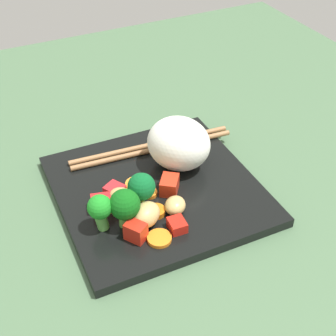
{
  "coord_description": "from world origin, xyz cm",
  "views": [
    {
      "loc": [
        19.92,
        44.3,
        43.16
      ],
      "look_at": [
        -1.92,
        -0.59,
        3.34
      ],
      "focal_mm": 51.49,
      "sensor_mm": 36.0,
      "label": 1
    }
  ],
  "objects": [
    {
      "name": "ground_plane",
      "position": [
        0.0,
        0.0,
        -1.0
      ],
      "size": [
        110.0,
        110.0,
        2.0
      ],
      "primitive_type": "cube",
      "color": "#466645"
    },
    {
      "name": "square_plate",
      "position": [
        0.0,
        0.0,
        0.67
      ],
      "size": [
        26.16,
        26.16,
        1.34
      ],
      "primitive_type": "cube",
      "rotation": [
        0.0,
        0.0,
        -0.02
      ],
      "color": "black",
      "rests_on": "ground_plane"
    },
    {
      "name": "rice_mound",
      "position": [
        -4.66,
        -2.91,
        4.99
      ],
      "size": [
        11.5,
        11.74,
        7.3
      ],
      "primitive_type": "ellipsoid",
      "rotation": [
        0.0,
        0.0,
        5.32
      ],
      "color": "white",
      "rests_on": "square_plate"
    },
    {
      "name": "broccoli_floret_0",
      "position": [
        6.41,
        4.9,
        4.58
      ],
      "size": [
        3.75,
        3.75,
        5.3
      ],
      "color": "#77BB4E",
      "rests_on": "square_plate"
    },
    {
      "name": "broccoli_floret_1",
      "position": [
        3.48,
        3.11,
        4.83
      ],
      "size": [
        3.45,
        3.45,
        5.36
      ],
      "color": "#72BF4F",
      "rests_on": "square_plate"
    },
    {
      "name": "broccoli_floret_2",
      "position": [
        9.19,
        4.14,
        4.48
      ],
      "size": [
        2.98,
        2.98,
        5.06
      ],
      "color": "#56A144",
      "rests_on": "square_plate"
    },
    {
      "name": "carrot_slice_0",
      "position": [
        2.48,
        -0.89,
        1.72
      ],
      "size": [
        4.28,
        4.28,
        0.77
      ],
      "primitive_type": "cylinder",
      "rotation": [
        0.0,
        0.0,
        5.25
      ],
      "color": "orange",
      "rests_on": "square_plate"
    },
    {
      "name": "carrot_slice_1",
      "position": [
        2.33,
        4.67,
        1.7
      ],
      "size": [
        2.78,
        2.78,
        0.72
      ],
      "primitive_type": "cylinder",
      "rotation": [
        0.0,
        0.0,
        4.89
      ],
      "color": "orange",
      "rests_on": "square_plate"
    },
    {
      "name": "carrot_slice_2",
      "position": [
        3.82,
        8.88,
        1.58
      ],
      "size": [
        4.07,
        4.07,
        0.48
      ],
      "primitive_type": "cylinder",
      "rotation": [
        0.0,
        0.0,
        5.63
      ],
      "color": "orange",
      "rests_on": "square_plate"
    },
    {
      "name": "carrot_slice_3",
      "position": [
        1.61,
        1.11,
        1.62
      ],
      "size": [
        2.93,
        2.93,
        0.55
      ],
      "primitive_type": "cylinder",
      "rotation": [
        0.0,
        0.0,
        0.72
      ],
      "color": "orange",
      "rests_on": "square_plate"
    },
    {
      "name": "pepper_chunk_0",
      "position": [
        1.16,
        8.22,
        2.01
      ],
      "size": [
        2.09,
        2.4,
        1.33
      ],
      "primitive_type": "cube",
      "rotation": [
        0.0,
        0.0,
        4.65
      ],
      "color": "red",
      "rests_on": "square_plate"
    },
    {
      "name": "pepper_chunk_1",
      "position": [
        8.0,
        1.06,
        2.31
      ],
      "size": [
        3.12,
        2.67,
        1.95
      ],
      "primitive_type": "cube",
      "rotation": [
        0.0,
        0.0,
        2.88
      ],
      "color": "red",
      "rests_on": "square_plate"
    },
    {
      "name": "pepper_chunk_2",
      "position": [
        -1.04,
        1.63,
        2.39
      ],
      "size": [
        3.48,
        3.63,
        2.1
      ],
      "primitive_type": "cube",
      "rotation": [
        0.0,
        0.0,
        0.94
      ],
      "color": "red",
      "rests_on": "square_plate"
    },
    {
      "name": "pepper_chunk_3",
      "position": [
        6.17,
        7.44,
        2.47
      ],
      "size": [
        2.82,
        2.99,
        2.27
      ],
      "primitive_type": "cube",
      "rotation": [
        0.0,
        0.0,
        5.3
      ],
      "color": "red",
      "rests_on": "square_plate"
    },
    {
      "name": "pepper_chunk_4",
      "position": [
        5.73,
        -0.53,
        2.19
      ],
      "size": [
        2.97,
        3.02,
        1.69
      ],
      "primitive_type": "cube",
      "rotation": [
        0.0,
        0.0,
        3.66
      ],
      "color": "red",
      "rests_on": "square_plate"
    },
    {
      "name": "chicken_piece_0",
      "position": [
        4.1,
        5.75,
        2.78
      ],
      "size": [
        5.03,
        4.77,
        2.88
      ],
      "primitive_type": "ellipsoid",
      "rotation": [
        0.0,
        0.0,
        3.73
      ],
      "color": "tan",
      "rests_on": "square_plate"
    },
    {
      "name": "chicken_piece_1",
      "position": [
        0.09,
        5.39,
        2.36
      ],
      "size": [
        3.91,
        3.96,
        2.03
      ],
      "primitive_type": "ellipsoid",
      "rotation": [
        0.0,
        0.0,
        3.99
      ],
      "color": "tan",
      "rests_on": "square_plate"
    },
    {
      "name": "chicken_piece_2",
      "position": [
        5.46,
        1.67,
        2.65
      ],
      "size": [
        4.44,
        4.75,
        2.61
      ],
      "primitive_type": "ellipsoid",
      "rotation": [
        0.0,
        0.0,
        2.14
      ],
      "color": "tan",
      "rests_on": "square_plate"
    },
    {
      "name": "chopstick_pair",
      "position": [
        -2.81,
        -7.79,
        1.73
      ],
      "size": [
        24.42,
        3.98,
        0.77
      ],
      "rotation": [
        0.0,
        0.0,
        6.2
      ],
      "color": "#9A6C42",
      "rests_on": "square_plate"
    }
  ]
}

